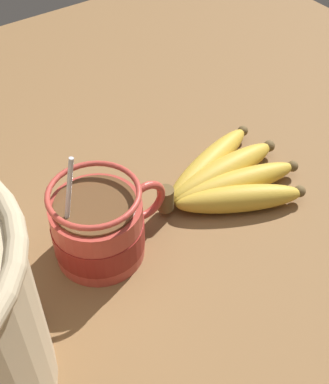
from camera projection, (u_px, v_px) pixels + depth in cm
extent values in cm
cube|color=brown|center=(164.00, 256.00, 61.27)|extent=(119.44, 119.44, 2.77)
cylinder|color=#B23D33|center=(98.00, 230.00, 57.34)|extent=(9.80, 9.80, 7.44)
cylinder|color=maroon|center=(99.00, 233.00, 57.71)|extent=(10.00, 10.00, 3.20)
torus|color=#B23D33|center=(143.00, 202.00, 59.08)|extent=(5.29, 0.90, 5.29)
cylinder|color=brown|center=(95.00, 205.00, 54.65)|extent=(8.60, 8.60, 0.40)
torus|color=#B23D33|center=(93.00, 194.00, 53.52)|extent=(9.80, 9.80, 0.60)
cylinder|color=#B2B2B7|center=(67.00, 214.00, 52.99)|extent=(3.22, 0.50, 13.35)
ellipsoid|color=#B2B2B7|center=(86.00, 250.00, 58.21)|extent=(3.00, 2.00, 0.80)
cylinder|color=brown|center=(166.00, 199.00, 62.30)|extent=(2.00, 2.00, 3.00)
ellipsoid|color=gold|center=(237.00, 197.00, 63.74)|extent=(15.15, 9.92, 3.27)
sphere|color=brown|center=(300.00, 191.00, 64.46)|extent=(1.47, 1.47, 1.47)
ellipsoid|color=gold|center=(235.00, 183.00, 65.49)|extent=(16.82, 6.58, 3.19)
sphere|color=brown|center=(293.00, 166.00, 67.75)|extent=(1.44, 1.44, 1.44)
ellipsoid|color=gold|center=(223.00, 172.00, 66.86)|extent=(16.47, 4.26, 3.42)
sphere|color=brown|center=(269.00, 146.00, 70.41)|extent=(1.54, 1.54, 1.54)
ellipsoid|color=gold|center=(209.00, 163.00, 68.19)|extent=(16.68, 8.15, 3.19)
sphere|color=brown|center=(243.00, 131.00, 72.86)|extent=(1.44, 1.44, 1.44)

